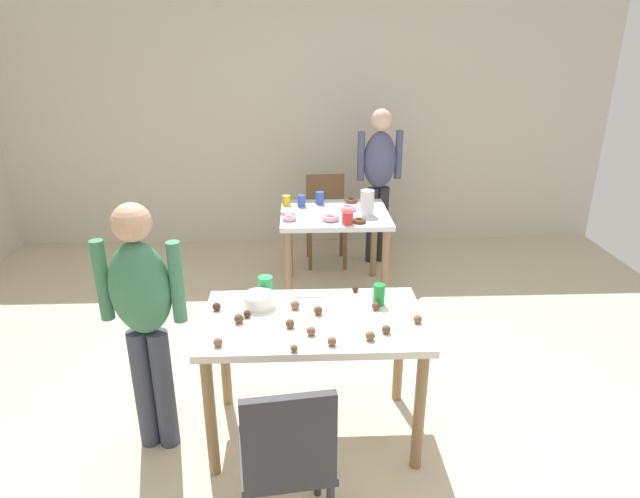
{
  "coord_description": "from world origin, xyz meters",
  "views": [
    {
      "loc": [
        -0.1,
        -2.55,
        2.15
      ],
      "look_at": [
        0.03,
        0.6,
        0.9
      ],
      "focal_mm": 30.3,
      "sensor_mm": 36.0,
      "label": 1
    }
  ],
  "objects_px": {
    "person_adult_far": "(379,173)",
    "dining_table_near": "(314,336)",
    "mixing_bowl": "(259,300)",
    "pitcher_far": "(367,203)",
    "chair_near_table": "(287,455)",
    "person_girl_near": "(143,311)",
    "soda_can": "(379,295)",
    "dining_table_far": "(334,226)",
    "chair_far_table": "(326,214)"
  },
  "relations": [
    {
      "from": "chair_far_table",
      "to": "person_adult_far",
      "type": "distance_m",
      "value": 0.66
    },
    {
      "from": "chair_near_table",
      "to": "dining_table_near",
      "type": "bearing_deg",
      "value": 79.51
    },
    {
      "from": "chair_far_table",
      "to": "pitcher_far",
      "type": "distance_m",
      "value": 0.95
    },
    {
      "from": "chair_far_table",
      "to": "person_adult_far",
      "type": "xyz_separation_m",
      "value": [
        0.51,
        -0.04,
        0.42
      ]
    },
    {
      "from": "chair_near_table",
      "to": "person_girl_near",
      "type": "bearing_deg",
      "value": 137.44
    },
    {
      "from": "dining_table_far",
      "to": "mixing_bowl",
      "type": "height_order",
      "value": "mixing_bowl"
    },
    {
      "from": "person_girl_near",
      "to": "dining_table_near",
      "type": "bearing_deg",
      "value": 3.26
    },
    {
      "from": "dining_table_far",
      "to": "person_girl_near",
      "type": "xyz_separation_m",
      "value": [
        -1.11,
        -1.89,
        0.21
      ]
    },
    {
      "from": "person_adult_far",
      "to": "dining_table_near",
      "type": "bearing_deg",
      "value": -105.61
    },
    {
      "from": "dining_table_near",
      "to": "mixing_bowl",
      "type": "bearing_deg",
      "value": 153.88
    },
    {
      "from": "mixing_bowl",
      "to": "soda_can",
      "type": "distance_m",
      "value": 0.67
    },
    {
      "from": "person_girl_near",
      "to": "person_adult_far",
      "type": "distance_m",
      "value": 3.05
    },
    {
      "from": "chair_near_table",
      "to": "soda_can",
      "type": "bearing_deg",
      "value": 59.98
    },
    {
      "from": "dining_table_far",
      "to": "person_girl_near",
      "type": "height_order",
      "value": "person_girl_near"
    },
    {
      "from": "mixing_bowl",
      "to": "pitcher_far",
      "type": "bearing_deg",
      "value": 63.76
    },
    {
      "from": "pitcher_far",
      "to": "dining_table_far",
      "type": "bearing_deg",
      "value": 164.76
    },
    {
      "from": "dining_table_near",
      "to": "mixing_bowl",
      "type": "relative_size",
      "value": 6.89
    },
    {
      "from": "chair_near_table",
      "to": "chair_far_table",
      "type": "xyz_separation_m",
      "value": [
        0.33,
        3.32,
        0.0
      ]
    },
    {
      "from": "person_girl_near",
      "to": "soda_can",
      "type": "relative_size",
      "value": 11.59
    },
    {
      "from": "dining_table_near",
      "to": "chair_far_table",
      "type": "height_order",
      "value": "chair_far_table"
    },
    {
      "from": "person_girl_near",
      "to": "person_adult_far",
      "type": "relative_size",
      "value": 0.93
    },
    {
      "from": "person_girl_near",
      "to": "soda_can",
      "type": "bearing_deg",
      "value": 8.82
    },
    {
      "from": "person_adult_far",
      "to": "mixing_bowl",
      "type": "bearing_deg",
      "value": -112.79
    },
    {
      "from": "dining_table_far",
      "to": "person_adult_far",
      "type": "distance_m",
      "value": 0.91
    },
    {
      "from": "dining_table_far",
      "to": "soda_can",
      "type": "xyz_separation_m",
      "value": [
        0.13,
        -1.69,
        0.18
      ]
    },
    {
      "from": "chair_far_table",
      "to": "soda_can",
      "type": "height_order",
      "value": "soda_can"
    },
    {
      "from": "dining_table_far",
      "to": "chair_far_table",
      "type": "relative_size",
      "value": 1.05
    },
    {
      "from": "dining_table_far",
      "to": "mixing_bowl",
      "type": "bearing_deg",
      "value": -107.49
    },
    {
      "from": "chair_far_table",
      "to": "person_adult_far",
      "type": "relative_size",
      "value": 0.57
    },
    {
      "from": "dining_table_far",
      "to": "chair_near_table",
      "type": "bearing_deg",
      "value": -98.2
    },
    {
      "from": "chair_near_table",
      "to": "soda_can",
      "type": "relative_size",
      "value": 7.13
    },
    {
      "from": "chair_near_table",
      "to": "person_adult_far",
      "type": "bearing_deg",
      "value": 75.51
    },
    {
      "from": "pitcher_far",
      "to": "dining_table_near",
      "type": "bearing_deg",
      "value": -105.81
    },
    {
      "from": "pitcher_far",
      "to": "chair_far_table",
      "type": "bearing_deg",
      "value": 109.99
    },
    {
      "from": "pitcher_far",
      "to": "person_adult_far",
      "type": "bearing_deg",
      "value": 74.84
    },
    {
      "from": "dining_table_near",
      "to": "chair_far_table",
      "type": "xyz_separation_m",
      "value": [
        0.2,
        2.59,
        -0.15
      ]
    },
    {
      "from": "chair_far_table",
      "to": "dining_table_near",
      "type": "bearing_deg",
      "value": -94.41
    },
    {
      "from": "person_adult_far",
      "to": "mixing_bowl",
      "type": "height_order",
      "value": "person_adult_far"
    },
    {
      "from": "chair_far_table",
      "to": "person_girl_near",
      "type": "distance_m",
      "value": 2.87
    },
    {
      "from": "dining_table_far",
      "to": "chair_near_table",
      "type": "height_order",
      "value": "chair_near_table"
    },
    {
      "from": "person_adult_far",
      "to": "soda_can",
      "type": "bearing_deg",
      "value": -98.15
    },
    {
      "from": "mixing_bowl",
      "to": "pitcher_far",
      "type": "relative_size",
      "value": 0.82
    },
    {
      "from": "person_adult_far",
      "to": "pitcher_far",
      "type": "height_order",
      "value": "person_adult_far"
    },
    {
      "from": "mixing_bowl",
      "to": "person_girl_near",
      "type": "bearing_deg",
      "value": -161.17
    },
    {
      "from": "chair_near_table",
      "to": "chair_far_table",
      "type": "bearing_deg",
      "value": 84.25
    },
    {
      "from": "dining_table_near",
      "to": "mixing_bowl",
      "type": "distance_m",
      "value": 0.36
    },
    {
      "from": "chair_near_table",
      "to": "person_girl_near",
      "type": "xyz_separation_m",
      "value": [
        -0.74,
        0.68,
        0.34
      ]
    },
    {
      "from": "dining_table_far",
      "to": "chair_far_table",
      "type": "xyz_separation_m",
      "value": [
        -0.04,
        0.75,
        -0.14
      ]
    },
    {
      "from": "person_girl_near",
      "to": "pitcher_far",
      "type": "relative_size",
      "value": 6.7
    },
    {
      "from": "dining_table_near",
      "to": "person_adult_far",
      "type": "relative_size",
      "value": 0.78
    }
  ]
}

